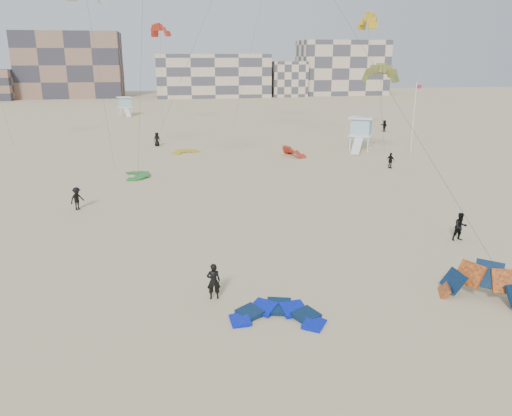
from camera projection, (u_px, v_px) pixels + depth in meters
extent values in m
plane|color=tan|center=(247.00, 312.00, 22.84)|extent=(320.00, 320.00, 0.00)
imported|color=black|center=(214.00, 281.00, 23.88)|extent=(0.67, 0.45, 1.82)
imported|color=black|center=(460.00, 227.00, 31.52)|extent=(0.90, 0.70, 1.83)
imported|color=black|center=(77.00, 199.00, 37.91)|extent=(1.27, 1.27, 1.77)
imported|color=black|center=(391.00, 161.00, 52.09)|extent=(0.85, 1.03, 1.65)
imported|color=black|center=(157.00, 139.00, 65.10)|extent=(1.03, 0.84, 1.80)
imported|color=black|center=(384.00, 126.00, 77.90)|extent=(0.77, 1.73, 1.80)
cylinder|color=#3F3F3F|center=(141.00, 74.00, 40.28)|extent=(1.81, 2.62, 17.78)
cylinder|color=#3F3F3F|center=(359.00, 40.00, 36.15)|extent=(4.30, 30.90, 22.74)
cylinder|color=#3F3F3F|center=(101.00, 82.00, 46.94)|extent=(1.96, 5.36, 15.92)
cylinder|color=#3F3F3F|center=(195.00, 43.00, 58.83)|extent=(10.24, 7.29, 23.60)
cylinder|color=#3F3F3F|center=(382.00, 114.00, 55.16)|extent=(1.45, 0.65, 8.34)
cylinder|color=#3F3F3F|center=(376.00, 77.00, 72.51)|extent=(4.84, 3.12, 14.68)
cylinder|color=#3F3F3F|center=(249.00, 60.00, 72.38)|extent=(5.52, 3.71, 19.52)
cylinder|color=#3F3F3F|center=(161.00, 78.00, 78.41)|extent=(0.31, 2.22, 14.00)
cube|color=white|center=(361.00, 135.00, 62.17)|extent=(3.82, 3.82, 0.14)
cube|color=#9CC3D5|center=(361.00, 126.00, 61.86)|extent=(3.13, 3.13, 2.00)
cube|color=white|center=(362.00, 118.00, 61.54)|extent=(3.95, 3.95, 0.16)
cube|color=white|center=(368.00, 146.00, 59.90)|extent=(2.28, 2.96, 1.65)
cube|color=white|center=(125.00, 107.00, 98.24)|extent=(3.12, 3.12, 0.13)
cube|color=#9CC3D5|center=(124.00, 102.00, 97.96)|extent=(2.56, 2.56, 1.81)
cube|color=white|center=(124.00, 97.00, 97.67)|extent=(3.23, 3.23, 0.14)
cube|color=white|center=(124.00, 113.00, 96.19)|extent=(1.57, 2.71, 1.49)
cylinder|color=white|center=(414.00, 118.00, 59.26)|extent=(0.11, 0.11, 8.40)
cube|color=#C41A40|center=(419.00, 87.00, 58.24)|extent=(0.63, 0.02, 0.42)
cube|color=#886552|center=(71.00, 65.00, 141.70)|extent=(28.00, 14.00, 18.00)
cube|color=beige|center=(213.00, 76.00, 145.31)|extent=(32.00, 16.00, 12.00)
cube|color=beige|center=(342.00, 68.00, 153.12)|extent=(26.00, 14.00, 16.00)
cube|color=beige|center=(288.00, 79.00, 147.29)|extent=(10.00, 10.00, 10.00)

